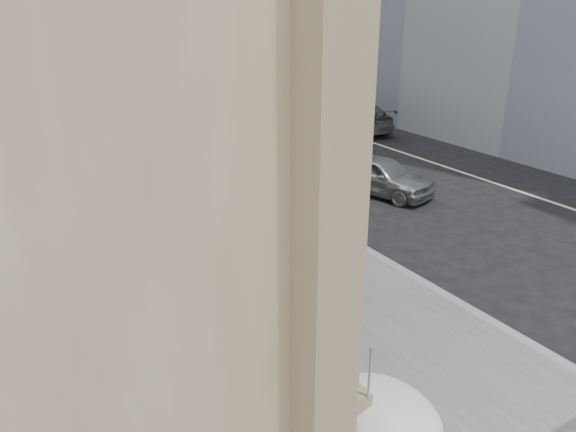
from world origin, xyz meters
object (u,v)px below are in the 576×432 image
object	(u,v)px
mounted_horse_left	(249,233)
pedestrian	(325,238)
mounted_horse_right	(296,193)
car_silver	(379,175)
car_grey	(356,116)

from	to	relation	value
mounted_horse_left	pedestrian	distance (m)	1.85
mounted_horse_right	car_silver	size ratio (longest dim) A/B	0.68
mounted_horse_right	car_silver	xyz separation A→B (m)	(4.43, 1.57, -0.60)
car_silver	car_grey	distance (m)	9.81
pedestrian	car_silver	world-z (taller)	pedestrian
pedestrian	car_grey	world-z (taller)	pedestrian
mounted_horse_left	pedestrian	size ratio (longest dim) A/B	1.30
mounted_horse_right	car_silver	bearing A→B (deg)	-152.65
car_silver	car_grey	world-z (taller)	car_grey
mounted_horse_left	car_grey	distance (m)	16.65
mounted_horse_left	mounted_horse_right	xyz separation A→B (m)	(2.35, 1.60, 0.13)
mounted_horse_left	mounted_horse_right	distance (m)	2.84
car_grey	mounted_horse_right	bearing A→B (deg)	52.68
pedestrian	mounted_horse_left	bearing A→B (deg)	155.24
pedestrian	car_silver	bearing A→B (deg)	52.22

